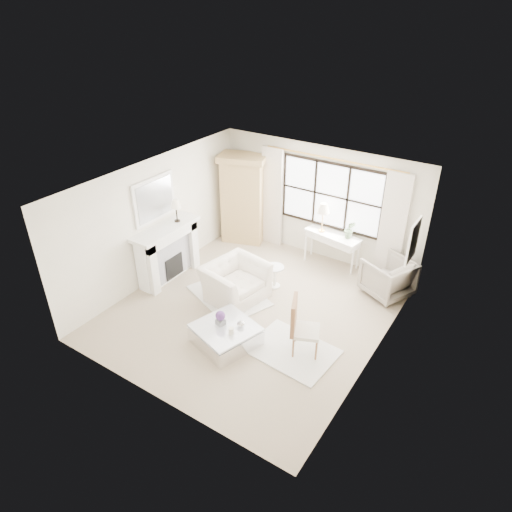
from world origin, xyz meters
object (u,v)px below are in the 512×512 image
object	(u,v)px
club_armchair	(235,282)
coffee_table	(226,335)
armoire	(243,198)
console_table	(331,249)

from	to	relation	value
club_armchair	coffee_table	world-z (taller)	club_armchair
armoire	coffee_table	bearing A→B (deg)	-78.49
console_table	club_armchair	size ratio (longest dim) A/B	1.13
armoire	club_armchair	size ratio (longest dim) A/B	1.86
armoire	console_table	xyz separation A→B (m)	(2.42, 0.08, -0.74)
club_armchair	coffee_table	xyz separation A→B (m)	(0.69, -1.27, -0.21)
armoire	club_armchair	xyz separation A→B (m)	(1.33, -2.23, -0.75)
console_table	club_armchair	world-z (taller)	console_table
armoire	coffee_table	world-z (taller)	armoire
console_table	club_armchair	distance (m)	2.56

